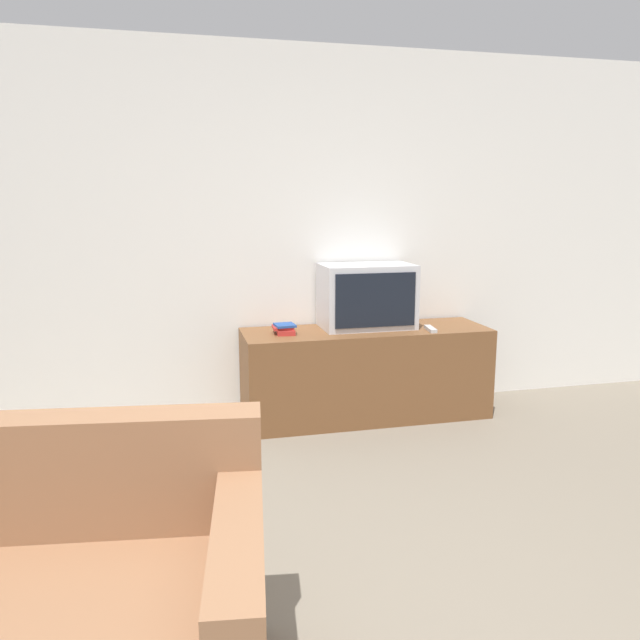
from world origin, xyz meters
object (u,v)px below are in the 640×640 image
(tv_stand, at_px, (366,373))
(television, at_px, (367,296))
(remote_on_stand, at_px, (430,329))
(book_stack, at_px, (285,329))

(tv_stand, height_order, television, television)
(tv_stand, distance_m, remote_on_stand, 0.56)
(television, bearing_deg, remote_on_stand, -29.04)
(tv_stand, relative_size, remote_on_stand, 9.26)
(television, distance_m, remote_on_stand, 0.50)
(tv_stand, bearing_deg, remote_on_stand, -19.47)
(book_stack, distance_m, remote_on_stand, 1.02)
(book_stack, bearing_deg, tv_stand, 0.38)
(television, distance_m, book_stack, 0.65)
(book_stack, bearing_deg, remote_on_stand, -8.19)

